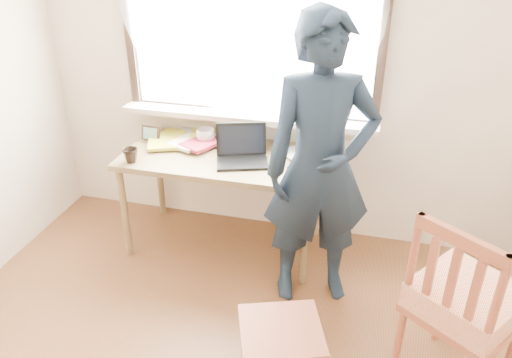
% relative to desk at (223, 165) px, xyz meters
% --- Properties ---
extents(room_shell, '(3.52, 4.02, 2.61)m').
position_rel_desk_xyz_m(room_shell, '(0.28, -1.43, 0.98)').
color(room_shell, beige).
rests_on(room_shell, ground).
extents(desk, '(1.37, 0.69, 0.74)m').
position_rel_desk_xyz_m(desk, '(0.00, 0.00, 0.00)').
color(desk, brown).
rests_on(desk, ground).
extents(laptop, '(0.41, 0.37, 0.23)m').
position_rel_desk_xyz_m(laptop, '(0.15, -0.03, 0.13)').
color(laptop, black).
rests_on(laptop, desk).
extents(mug_white, '(0.18, 0.18, 0.11)m').
position_rel_desk_xyz_m(mug_white, '(-0.18, 0.17, 0.13)').
color(mug_white, white).
rests_on(mug_white, desk).
extents(mug_dark, '(0.13, 0.13, 0.10)m').
position_rel_desk_xyz_m(mug_dark, '(-0.56, -0.25, 0.12)').
color(mug_dark, black).
rests_on(mug_dark, desk).
extents(mouse, '(0.08, 0.06, 0.03)m').
position_rel_desk_xyz_m(mouse, '(0.51, -0.10, 0.09)').
color(mouse, black).
rests_on(mouse, desk).
extents(desk_clutter, '(0.80, 0.48, 0.04)m').
position_rel_desk_xyz_m(desk_clutter, '(-0.33, 0.17, 0.09)').
color(desk_clutter, white).
rests_on(desk_clutter, desk).
extents(book_a, '(0.29, 0.33, 0.03)m').
position_rel_desk_xyz_m(book_a, '(-0.39, 0.24, 0.09)').
color(book_a, white).
rests_on(book_a, desk).
extents(book_b, '(0.28, 0.28, 0.02)m').
position_rel_desk_xyz_m(book_b, '(0.43, 0.22, 0.08)').
color(book_b, white).
rests_on(book_b, desk).
extents(picture_frame, '(0.14, 0.02, 0.11)m').
position_rel_desk_xyz_m(picture_frame, '(-0.58, 0.10, 0.13)').
color(picture_frame, black).
rests_on(picture_frame, desk).
extents(work_chair, '(0.51, 0.50, 0.41)m').
position_rel_desk_xyz_m(work_chair, '(0.67, -1.16, -0.31)').
color(work_chair, '#9F4E34').
rests_on(work_chair, ground).
extents(side_chair, '(0.65, 0.64, 1.02)m').
position_rel_desk_xyz_m(side_chair, '(1.52, -0.89, -0.12)').
color(side_chair, '#9F4E34').
rests_on(side_chair, ground).
extents(person, '(0.77, 0.62, 1.81)m').
position_rel_desk_xyz_m(person, '(0.71, -0.35, 0.24)').
color(person, black).
rests_on(person, ground).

